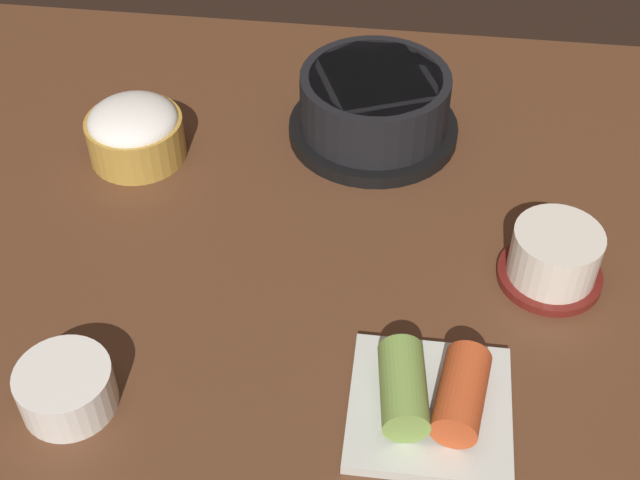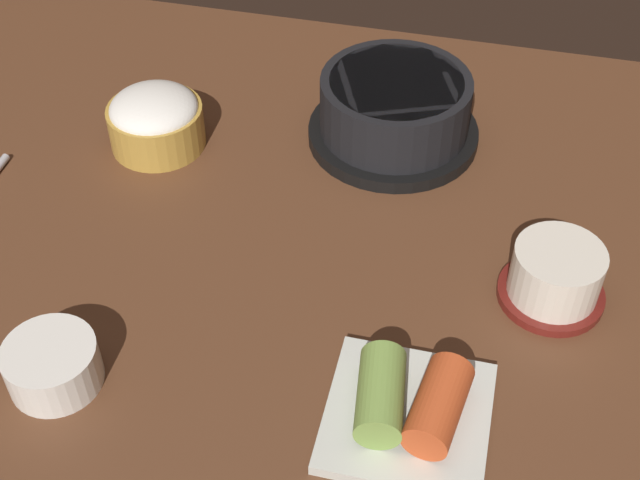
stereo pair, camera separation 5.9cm
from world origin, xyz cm
name	(u,v)px [view 2 (the right image)]	position (x,y,z in cm)	size (l,w,h in cm)	color
dining_table	(304,253)	(0.00, 0.00, 1.00)	(100.00, 76.00, 2.00)	#56331E
stone_pot	(395,110)	(5.09, 17.28, 5.61)	(17.45, 17.45, 7.18)	black
rice_bowl	(155,119)	(-18.11, 10.88, 5.05)	(9.61, 9.61, 6.06)	#B78C38
tea_cup_with_saucer	(555,275)	(22.04, -1.19, 4.68)	(9.08, 9.08, 5.38)	maroon
kimchi_plate	(408,408)	(12.20, -16.42, 3.74)	(12.23, 12.23, 4.52)	silver
side_bowl_near	(52,364)	(-15.08, -19.07, 4.03)	(7.31, 7.31, 3.79)	white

